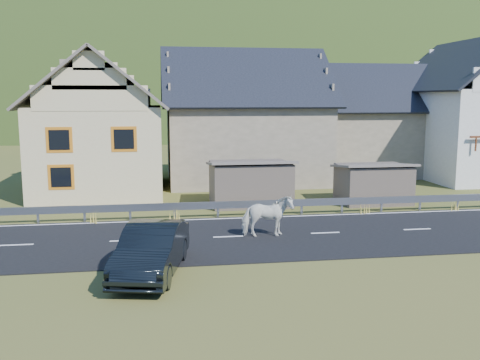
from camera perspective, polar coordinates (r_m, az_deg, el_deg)
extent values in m
plane|color=#424C1C|center=(22.19, 9.08, -5.69)|extent=(160.00, 160.00, 0.00)
cube|color=black|center=(22.19, 9.08, -5.64)|extent=(60.00, 7.00, 0.04)
cube|color=silver|center=(22.18, 9.08, -5.58)|extent=(60.00, 6.60, 0.01)
cube|color=#93969B|center=(25.51, 6.60, -2.41)|extent=(28.00, 0.08, 0.34)
cube|color=#93969B|center=(25.26, -20.75, -3.57)|extent=(0.10, 0.06, 0.70)
cube|color=#93969B|center=(24.92, -16.25, -3.51)|extent=(0.10, 0.06, 0.70)
cube|color=#93969B|center=(24.73, -11.64, -3.43)|extent=(0.10, 0.06, 0.70)
cube|color=#93969B|center=(24.70, -7.00, -3.33)|extent=(0.10, 0.06, 0.70)
cube|color=#93969B|center=(24.83, -2.37, -3.21)|extent=(0.10, 0.06, 0.70)
cube|color=#93969B|center=(25.12, 2.17, -3.06)|extent=(0.10, 0.06, 0.70)
cube|color=#93969B|center=(25.57, 6.58, -2.91)|extent=(0.10, 0.06, 0.70)
cube|color=#93969B|center=(26.16, 10.82, -2.74)|extent=(0.10, 0.06, 0.70)
cube|color=#93969B|center=(26.89, 14.84, -2.57)|extent=(0.10, 0.06, 0.70)
cube|color=#93969B|center=(27.74, 18.64, -2.39)|extent=(0.10, 0.06, 0.70)
cube|color=#93969B|center=(28.71, 22.19, -2.22)|extent=(0.10, 0.06, 0.70)
cube|color=#6C5E50|center=(27.70, 1.09, -0.37)|extent=(4.30, 3.30, 2.40)
cube|color=#6C5E50|center=(29.05, 14.00, -0.40)|extent=(3.80, 2.90, 2.20)
cube|color=beige|center=(32.76, -14.54, 3.24)|extent=(7.00, 9.00, 5.00)
cube|color=#C16D17|center=(28.46, -18.73, 4.08)|extent=(1.30, 0.12, 1.30)
cube|color=#C16D17|center=(28.08, -12.27, 4.28)|extent=(1.30, 0.12, 1.30)
cube|color=#C16D17|center=(28.66, -18.54, 0.29)|extent=(1.30, 0.12, 1.30)
cube|color=gray|center=(34.38, -17.92, 10.12)|extent=(0.70, 0.70, 2.40)
cube|color=gray|center=(36.02, 0.37, 3.99)|extent=(10.00, 9.00, 5.00)
cube|color=gray|center=(40.71, 13.99, 4.00)|extent=(9.00, 8.00, 4.60)
cube|color=silver|center=(40.76, 23.50, 4.53)|extent=(8.00, 10.00, 6.00)
ellipsoid|color=#213710|center=(202.40, -5.31, 1.50)|extent=(440.00, 280.00, 260.00)
imported|color=silver|center=(21.19, 2.92, -3.86)|extent=(0.90, 1.97, 1.66)
imported|color=black|center=(17.11, -9.41, -7.34)|extent=(2.61, 5.02, 1.57)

